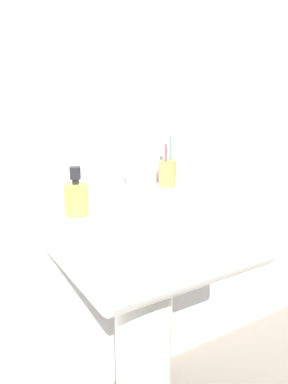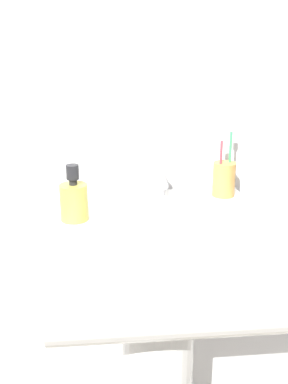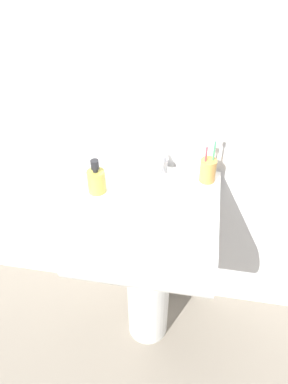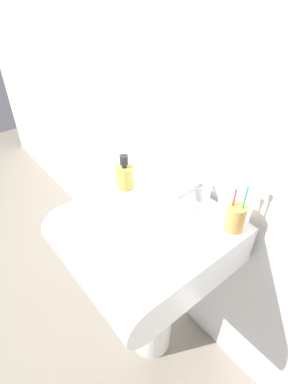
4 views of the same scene
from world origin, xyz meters
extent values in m
cube|color=white|center=(0.00, 0.28, 1.20)|extent=(5.00, 0.05, 2.40)
cube|color=white|center=(0.00, 0.00, 0.80)|extent=(0.53, 0.48, 0.17)
cylinder|color=white|center=(0.00, -0.24, 0.80)|extent=(0.53, 0.17, 0.17)
cylinder|color=#B7B7BC|center=(0.02, 0.19, 0.91)|extent=(0.04, 0.04, 0.06)
cylinder|color=#B7B7BC|center=(0.02, 0.14, 0.95)|extent=(0.02, 0.11, 0.02)
cube|color=#B7B7BC|center=(0.02, 0.19, 0.96)|extent=(0.01, 0.06, 0.01)
cylinder|color=#D19347|center=(0.21, 0.17, 0.93)|extent=(0.06, 0.06, 0.10)
cylinder|color=#D83F4C|center=(0.20, 0.16, 0.97)|extent=(0.01, 0.01, 0.15)
cube|color=white|center=(0.20, 0.16, 1.06)|extent=(0.01, 0.01, 0.02)
cylinder|color=#3FB266|center=(0.23, 0.17, 0.98)|extent=(0.01, 0.01, 0.17)
cube|color=white|center=(0.23, 0.17, 1.08)|extent=(0.01, 0.01, 0.02)
cylinder|color=gold|center=(-0.21, 0.03, 0.93)|extent=(0.07, 0.07, 0.09)
cylinder|color=#262628|center=(-0.21, 0.03, 0.98)|extent=(0.02, 0.02, 0.01)
cylinder|color=#262628|center=(-0.21, 0.03, 1.01)|extent=(0.03, 0.03, 0.04)
camera|label=1|loc=(-0.59, -0.98, 1.24)|focal=35.00mm
camera|label=2|loc=(-0.15, -1.12, 1.35)|focal=45.00mm
camera|label=3|loc=(0.17, -1.08, 1.81)|focal=35.00mm
camera|label=4|loc=(0.59, -0.52, 1.60)|focal=28.00mm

